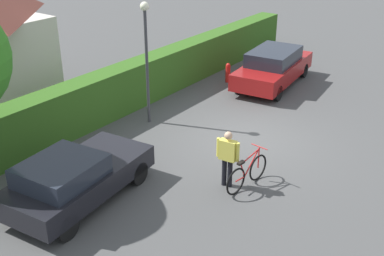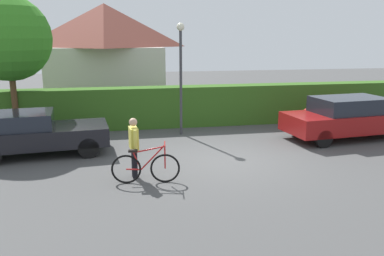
{
  "view_description": "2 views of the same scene",
  "coord_description": "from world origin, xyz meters",
  "px_view_note": "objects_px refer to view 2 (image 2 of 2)",
  "views": [
    {
      "loc": [
        -11.97,
        -6.52,
        6.76
      ],
      "look_at": [
        -2.16,
        0.56,
        1.07
      ],
      "focal_mm": 44.8,
      "sensor_mm": 36.0,
      "label": 1
    },
    {
      "loc": [
        -3.02,
        -10.62,
        3.56
      ],
      "look_at": [
        -0.88,
        0.52,
        0.9
      ],
      "focal_mm": 36.57,
      "sensor_mm": 36.0,
      "label": 2
    }
  ],
  "objects_px": {
    "person_rider": "(134,144)",
    "fire_hydrant": "(306,118)",
    "bicycle": "(146,167)",
    "parked_car_near": "(37,132)",
    "parked_car_far": "(349,117)",
    "street_lamp": "(181,63)",
    "tree_kerbside": "(8,39)"
  },
  "relations": [
    {
      "from": "person_rider",
      "to": "fire_hydrant",
      "type": "distance_m",
      "value": 8.13
    },
    {
      "from": "person_rider",
      "to": "fire_hydrant",
      "type": "xyz_separation_m",
      "value": [
        6.9,
        4.27,
        -0.49
      ]
    },
    {
      "from": "bicycle",
      "to": "fire_hydrant",
      "type": "xyz_separation_m",
      "value": [
        6.64,
        4.73,
        0.01
      ]
    },
    {
      "from": "parked_car_near",
      "to": "parked_car_far",
      "type": "xyz_separation_m",
      "value": [
        10.51,
        0.01,
        0.07
      ]
    },
    {
      "from": "parked_car_near",
      "to": "street_lamp",
      "type": "distance_m",
      "value": 5.41
    },
    {
      "from": "tree_kerbside",
      "to": "parked_car_far",
      "type": "bearing_deg",
      "value": -12.7
    },
    {
      "from": "parked_car_far",
      "to": "person_rider",
      "type": "height_order",
      "value": "person_rider"
    },
    {
      "from": "parked_car_far",
      "to": "tree_kerbside",
      "type": "distance_m",
      "value": 12.31
    },
    {
      "from": "parked_car_near",
      "to": "tree_kerbside",
      "type": "distance_m",
      "value": 4.03
    },
    {
      "from": "person_rider",
      "to": "street_lamp",
      "type": "xyz_separation_m",
      "value": [
        1.93,
        4.32,
        1.72
      ]
    },
    {
      "from": "person_rider",
      "to": "street_lamp",
      "type": "distance_m",
      "value": 5.03
    },
    {
      "from": "bicycle",
      "to": "parked_car_near",
      "type": "bearing_deg",
      "value": 135.22
    },
    {
      "from": "bicycle",
      "to": "street_lamp",
      "type": "relative_size",
      "value": 0.42
    },
    {
      "from": "person_rider",
      "to": "street_lamp",
      "type": "bearing_deg",
      "value": 65.98
    },
    {
      "from": "parked_car_far",
      "to": "parked_car_near",
      "type": "bearing_deg",
      "value": -179.93
    },
    {
      "from": "parked_car_far",
      "to": "street_lamp",
      "type": "distance_m",
      "value": 6.28
    },
    {
      "from": "bicycle",
      "to": "street_lamp",
      "type": "xyz_separation_m",
      "value": [
        1.67,
        4.78,
        2.22
      ]
    },
    {
      "from": "parked_car_far",
      "to": "fire_hydrant",
      "type": "relative_size",
      "value": 5.87
    },
    {
      "from": "parked_car_near",
      "to": "parked_car_far",
      "type": "relative_size",
      "value": 0.86
    },
    {
      "from": "parked_car_near",
      "to": "fire_hydrant",
      "type": "xyz_separation_m",
      "value": [
        9.72,
        1.67,
        -0.29
      ]
    },
    {
      "from": "parked_car_near",
      "to": "person_rider",
      "type": "bearing_deg",
      "value": -42.62
    },
    {
      "from": "parked_car_near",
      "to": "tree_kerbside",
      "type": "xyz_separation_m",
      "value": [
        -1.2,
        2.65,
        2.79
      ]
    },
    {
      "from": "person_rider",
      "to": "tree_kerbside",
      "type": "relative_size",
      "value": 0.31
    },
    {
      "from": "parked_car_near",
      "to": "bicycle",
      "type": "relative_size",
      "value": 2.42
    },
    {
      "from": "tree_kerbside",
      "to": "fire_hydrant",
      "type": "relative_size",
      "value": 6.17
    },
    {
      "from": "bicycle",
      "to": "person_rider",
      "type": "xyz_separation_m",
      "value": [
        -0.26,
        0.46,
        0.5
      ]
    },
    {
      "from": "bicycle",
      "to": "fire_hydrant",
      "type": "distance_m",
      "value": 8.15
    },
    {
      "from": "parked_car_far",
      "to": "bicycle",
      "type": "xyz_separation_m",
      "value": [
        -7.43,
        -3.07,
        -0.37
      ]
    },
    {
      "from": "bicycle",
      "to": "parked_car_far",
      "type": "bearing_deg",
      "value": 22.47
    },
    {
      "from": "tree_kerbside",
      "to": "parked_car_near",
      "type": "bearing_deg",
      "value": -65.68
    },
    {
      "from": "street_lamp",
      "to": "bicycle",
      "type": "bearing_deg",
      "value": -109.27
    },
    {
      "from": "street_lamp",
      "to": "tree_kerbside",
      "type": "bearing_deg",
      "value": 171.11
    }
  ]
}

